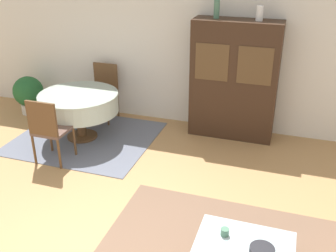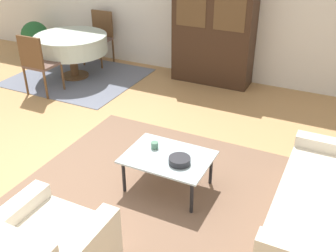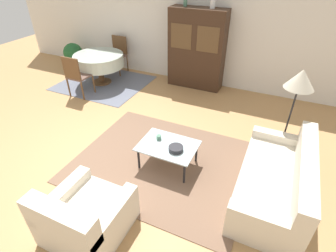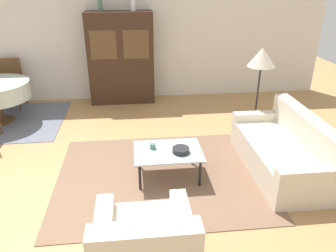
# 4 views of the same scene
# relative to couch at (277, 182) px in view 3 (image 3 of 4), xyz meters

# --- Properties ---
(ground_plane) EXTENTS (14.00, 14.00, 0.00)m
(ground_plane) POSITION_rel_couch_xyz_m (-2.87, -0.36, -0.28)
(ground_plane) COLOR tan
(wall_back) EXTENTS (10.00, 0.06, 2.70)m
(wall_back) POSITION_rel_couch_xyz_m (-2.87, 3.27, 1.07)
(wall_back) COLOR silver
(wall_back) RESTS_ON ground_plane
(area_rug) EXTENTS (2.74, 2.25, 0.01)m
(area_rug) POSITION_rel_couch_xyz_m (-1.71, 0.00, -0.28)
(area_rug) COLOR brown
(area_rug) RESTS_ON ground_plane
(dining_rug) EXTENTS (2.13, 1.87, 0.01)m
(dining_rug) POSITION_rel_couch_xyz_m (-4.42, 2.12, -0.28)
(dining_rug) COLOR slate
(dining_rug) RESTS_ON ground_plane
(couch) EXTENTS (0.85, 1.80, 0.79)m
(couch) POSITION_rel_couch_xyz_m (0.00, 0.00, 0.00)
(couch) COLOR beige
(couch) RESTS_ON ground_plane
(armchair) EXTENTS (0.88, 0.90, 0.76)m
(armchair) POSITION_rel_couch_xyz_m (-1.98, -1.53, -0.00)
(armchair) COLOR beige
(armchair) RESTS_ON ground_plane
(coffee_table) EXTENTS (0.88, 0.64, 0.39)m
(coffee_table) POSITION_rel_couch_xyz_m (-1.61, -0.02, 0.08)
(coffee_table) COLOR black
(coffee_table) RESTS_ON area_rug
(display_cabinet) EXTENTS (1.31, 0.46, 1.84)m
(display_cabinet) POSITION_rel_couch_xyz_m (-2.24, 2.99, 0.64)
(display_cabinet) COLOR #382316
(display_cabinet) RESTS_ON ground_plane
(dining_table) EXTENTS (1.22, 1.22, 0.74)m
(dining_table) POSITION_rel_couch_xyz_m (-4.48, 2.12, 0.31)
(dining_table) COLOR brown
(dining_table) RESTS_ON dining_rug
(dining_chair_near) EXTENTS (0.44, 0.44, 0.96)m
(dining_chair_near) POSITION_rel_couch_xyz_m (-4.48, 1.29, 0.27)
(dining_chair_near) COLOR brown
(dining_chair_near) RESTS_ON dining_rug
(dining_chair_far) EXTENTS (0.44, 0.44, 0.96)m
(dining_chair_far) POSITION_rel_couch_xyz_m (-4.48, 2.95, 0.27)
(dining_chair_far) COLOR brown
(dining_chair_far) RESTS_ON dining_rug
(floor_lamp) EXTENTS (0.43, 0.43, 1.46)m
(floor_lamp) POSITION_rel_couch_xyz_m (-0.01, 1.16, 0.98)
(floor_lamp) COLOR black
(floor_lamp) RESTS_ON ground_plane
(cup) EXTENTS (0.08, 0.08, 0.07)m
(cup) POSITION_rel_couch_xyz_m (-1.80, 0.06, 0.15)
(cup) COLOR #4C7A60
(cup) RESTS_ON coffee_table
(bowl) EXTENTS (0.22, 0.22, 0.07)m
(bowl) POSITION_rel_couch_xyz_m (-1.45, -0.08, 0.15)
(bowl) COLOR #232328
(bowl) RESTS_ON coffee_table
(vase_short) EXTENTS (0.10, 0.10, 0.21)m
(vase_short) POSITION_rel_couch_xyz_m (-1.95, 2.99, 1.66)
(vase_short) COLOR white
(vase_short) RESTS_ON display_cabinet
(potted_plant) EXTENTS (0.54, 0.54, 0.69)m
(potted_plant) POSITION_rel_couch_xyz_m (-5.88, 2.73, 0.10)
(potted_plant) COLOR beige
(potted_plant) RESTS_ON ground_plane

